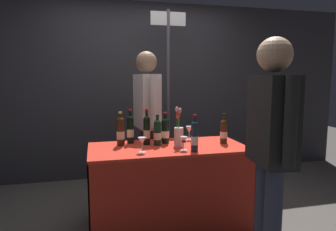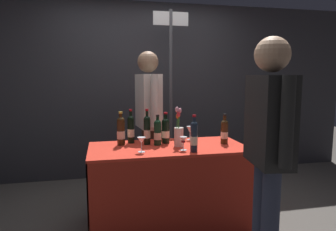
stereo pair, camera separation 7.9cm
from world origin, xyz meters
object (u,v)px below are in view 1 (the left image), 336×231
at_px(display_bottle_0, 165,130).
at_px(booth_signpost, 168,81).
at_px(tasting_table, 168,171).
at_px(wine_glass_mid, 189,130).
at_px(featured_wine_bottle, 121,131).
at_px(flower_vase, 179,133).
at_px(wine_glass_near_vendor, 184,140).
at_px(taster_foreground_right, 271,138).
at_px(vendor_presenter, 147,112).
at_px(wine_glass_near_taster, 142,141).

bearing_deg(display_bottle_0, booth_signpost, 74.56).
distance_m(tasting_table, wine_glass_mid, 0.52).
distance_m(featured_wine_bottle, flower_vase, 0.56).
bearing_deg(wine_glass_near_vendor, taster_foreground_right, -63.26).
distance_m(featured_wine_bottle, wine_glass_mid, 0.74).
bearing_deg(vendor_presenter, flower_vase, 10.19).
bearing_deg(featured_wine_bottle, wine_glass_near_taster, -63.45).
relative_size(tasting_table, vendor_presenter, 0.86).
bearing_deg(vendor_presenter, featured_wine_bottle, -41.74).
relative_size(wine_glass_near_taster, booth_signpost, 0.06).
bearing_deg(display_bottle_0, wine_glass_near_vendor, -73.25).
height_order(featured_wine_bottle, vendor_presenter, vendor_presenter).
relative_size(taster_foreground_right, booth_signpost, 0.74).
height_order(flower_vase, booth_signpost, booth_signpost).
height_order(featured_wine_bottle, booth_signpost, booth_signpost).
xyz_separation_m(wine_glass_mid, vendor_presenter, (-0.39, 0.39, 0.16)).
distance_m(wine_glass_mid, wine_glass_near_taster, 0.71).
relative_size(flower_vase, taster_foreground_right, 0.22).
relative_size(wine_glass_near_vendor, flower_vase, 0.33).
bearing_deg(taster_foreground_right, featured_wine_bottle, 48.02).
bearing_deg(featured_wine_bottle, wine_glass_mid, 7.54).
distance_m(wine_glass_near_vendor, wine_glass_near_taster, 0.38).
bearing_deg(wine_glass_mid, taster_foreground_right, -80.42).
height_order(flower_vase, vendor_presenter, vendor_presenter).
relative_size(featured_wine_bottle, wine_glass_near_vendor, 2.63).
relative_size(display_bottle_0, flower_vase, 0.82).
relative_size(tasting_table, taster_foreground_right, 0.87).
height_order(wine_glass_mid, taster_foreground_right, taster_foreground_right).
distance_m(wine_glass_mid, booth_signpost, 1.05).
xyz_separation_m(wine_glass_mid, flower_vase, (-0.19, -0.27, 0.02)).
xyz_separation_m(flower_vase, vendor_presenter, (-0.20, 0.65, 0.14)).
height_order(display_bottle_0, booth_signpost, booth_signpost).
bearing_deg(wine_glass_mid, wine_glass_near_vendor, -113.63).
xyz_separation_m(display_bottle_0, flower_vase, (0.09, -0.16, -0.00)).
xyz_separation_m(tasting_table, taster_foreground_right, (0.50, -0.95, 0.50)).
height_order(wine_glass_mid, vendor_presenter, vendor_presenter).
relative_size(wine_glass_mid, wine_glass_near_taster, 1.07).
bearing_deg(tasting_table, wine_glass_near_taster, -149.26).
bearing_deg(booth_signpost, featured_wine_bottle, -125.52).
xyz_separation_m(featured_wine_bottle, display_bottle_0, (0.44, -0.01, -0.01)).
bearing_deg(display_bottle_0, wine_glass_mid, 19.99).
bearing_deg(booth_signpost, wine_glass_near_taster, -112.98).
height_order(wine_glass_near_taster, booth_signpost, booth_signpost).
bearing_deg(wine_glass_mid, flower_vase, -125.66).
relative_size(display_bottle_0, vendor_presenter, 0.18).
distance_m(featured_wine_bottle, vendor_presenter, 0.61).
bearing_deg(taster_foreground_right, wine_glass_near_vendor, 34.67).
relative_size(display_bottle_0, wine_glass_near_taster, 2.33).
xyz_separation_m(featured_wine_bottle, wine_glass_near_taster, (0.16, -0.32, -0.04)).
bearing_deg(tasting_table, booth_signpost, 76.09).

